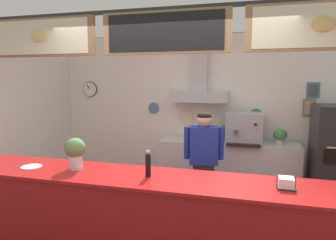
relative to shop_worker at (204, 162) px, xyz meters
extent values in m
cube|color=#9E9E99|center=(-0.27, 1.42, 0.54)|extent=(5.36, 0.12, 2.72)
cube|color=white|center=(-0.27, 1.35, 0.54)|extent=(5.32, 0.01, 2.68)
cylinder|color=black|center=(-2.44, 1.34, 0.93)|extent=(0.30, 0.02, 0.30)
cylinder|color=white|center=(-2.44, 1.32, 0.93)|extent=(0.27, 0.01, 0.27)
cube|color=black|center=(-2.47, 1.32, 0.97)|extent=(0.06, 0.01, 0.10)
cylinder|color=teal|center=(-1.14, 1.33, 0.59)|extent=(0.20, 0.02, 0.20)
cylinder|color=beige|center=(-0.52, 1.33, 0.42)|extent=(0.29, 0.02, 0.29)
cylinder|color=beige|center=(0.05, 1.33, 0.35)|extent=(0.27, 0.02, 0.27)
cylinder|color=teal|center=(0.69, 1.33, 0.52)|extent=(0.21, 0.02, 0.21)
cube|color=teal|center=(1.55, 1.34, 0.95)|extent=(0.20, 0.02, 0.26)
cube|color=#4B4B4B|center=(1.55, 1.33, 0.95)|extent=(0.14, 0.01, 0.18)
cube|color=#997047|center=(1.51, 1.34, 0.66)|extent=(0.19, 0.02, 0.29)
cube|color=#9D9D9D|center=(1.51, 1.33, 0.66)|extent=(0.14, 0.01, 0.21)
cube|color=#B7BABF|center=(-0.26, 1.18, 0.83)|extent=(0.96, 0.36, 0.20)
cube|color=#B7BABF|center=(-0.26, 1.24, 1.39)|extent=(0.24, 0.24, 0.92)
cube|color=#2D2D2D|center=(-0.27, -0.96, 1.82)|extent=(4.31, 0.04, 0.04)
cube|color=olive|center=(-1.70, -0.99, 1.59)|extent=(1.32, 0.05, 0.43)
cube|color=beige|center=(-1.70, -1.02, 1.59)|extent=(1.19, 0.01, 0.37)
ellipsoid|color=#E5BC70|center=(-1.70, -1.03, 1.60)|extent=(0.20, 0.04, 0.14)
cube|color=#E5C666|center=(-1.70, -1.04, 1.60)|extent=(0.19, 0.01, 0.04)
cube|color=#9E754C|center=(-0.27, -0.99, 1.59)|extent=(1.32, 0.05, 0.43)
cube|color=black|center=(-0.27, -1.02, 1.59)|extent=(1.19, 0.01, 0.37)
cube|color=#9E754C|center=(1.17, -0.99, 1.59)|extent=(1.32, 0.05, 0.43)
cube|color=beige|center=(1.17, -1.02, 1.59)|extent=(1.19, 0.01, 0.37)
ellipsoid|color=#DBAD60|center=(1.17, -1.03, 1.60)|extent=(0.20, 0.04, 0.14)
cube|color=tan|center=(1.17, -1.04, 1.60)|extent=(0.19, 0.01, 0.04)
cube|color=maroon|center=(-0.27, -1.28, -0.33)|extent=(4.45, 0.66, 0.97)
cube|color=#B31515|center=(-0.27, -1.28, 0.17)|extent=(4.54, 0.69, 0.03)
cube|color=silver|center=(0.25, 1.02, -0.36)|extent=(2.26, 0.54, 0.91)
cube|color=#9FA1A5|center=(0.25, 1.02, -0.66)|extent=(2.15, 0.49, 0.02)
cube|color=#232328|center=(0.00, 0.00, -0.42)|extent=(0.31, 0.25, 0.80)
cube|color=#1E339E|center=(0.00, 0.00, 0.24)|extent=(0.41, 0.28, 0.51)
cylinder|color=#1E339E|center=(0.23, 0.04, 0.27)|extent=(0.08, 0.08, 0.43)
cylinder|color=#1E339E|center=(-0.23, -0.04, 0.27)|extent=(0.08, 0.08, 0.43)
sphere|color=#D8AD8E|center=(0.00, 0.00, 0.59)|extent=(0.20, 0.20, 0.20)
ellipsoid|color=black|center=(0.00, 0.00, 0.63)|extent=(0.19, 0.19, 0.11)
cube|color=#A3A5AD|center=(0.50, 1.00, 0.34)|extent=(0.57, 0.45, 0.49)
cylinder|color=#4C4C51|center=(0.39, 0.74, 0.32)|extent=(0.06, 0.06, 0.06)
cube|color=black|center=(0.50, 0.73, 0.11)|extent=(0.51, 0.10, 0.04)
sphere|color=black|center=(0.67, 0.75, 0.44)|extent=(0.04, 0.04, 0.04)
cylinder|color=#4C4C51|center=(0.15, 1.05, 0.14)|extent=(0.13, 0.13, 0.10)
ellipsoid|color=#2D6638|center=(0.15, 1.05, 0.26)|extent=(0.20, 0.20, 0.18)
cylinder|color=beige|center=(1.06, 1.04, 0.13)|extent=(0.11, 0.11, 0.08)
ellipsoid|color=#47894C|center=(1.06, 1.04, 0.25)|extent=(0.22, 0.22, 0.19)
cylinder|color=#9E563D|center=(-0.17, 1.02, 0.12)|extent=(0.12, 0.12, 0.06)
ellipsoid|color=#2D6638|center=(-0.17, 1.02, 0.24)|extent=(0.23, 0.23, 0.21)
cylinder|color=black|center=(-0.35, -1.28, 0.29)|extent=(0.05, 0.05, 0.22)
sphere|color=gray|center=(-0.35, -1.28, 0.42)|extent=(0.05, 0.05, 0.05)
cylinder|color=white|center=(-1.67, -1.32, 0.19)|extent=(0.21, 0.21, 0.01)
cube|color=#262628|center=(0.91, -1.27, 0.19)|extent=(0.15, 0.15, 0.01)
cylinder|color=#262628|center=(0.84, -1.27, 0.23)|extent=(0.01, 0.01, 0.11)
cylinder|color=#262628|center=(0.99, -1.27, 0.23)|extent=(0.01, 0.01, 0.11)
cube|color=white|center=(0.91, -1.27, 0.23)|extent=(0.13, 0.13, 0.09)
cylinder|color=silver|center=(-1.17, -1.24, 0.26)|extent=(0.14, 0.14, 0.15)
cylinder|color=gray|center=(-1.17, -1.24, 0.21)|extent=(0.13, 0.13, 0.05)
ellipsoid|color=#5B844C|center=(-1.17, -1.24, 0.41)|extent=(0.21, 0.21, 0.21)
camera|label=1|loc=(0.59, -3.99, 1.13)|focal=32.48mm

